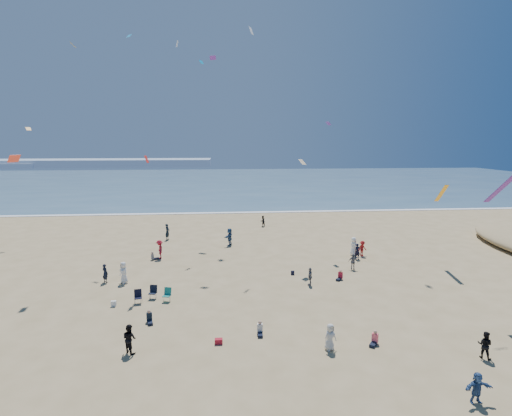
{
  "coord_description": "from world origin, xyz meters",
  "views": [
    {
      "loc": [
        -0.41,
        -18.96,
        11.61
      ],
      "look_at": [
        2.0,
        8.0,
        7.04
      ],
      "focal_mm": 28.0,
      "sensor_mm": 36.0,
      "label": 1
    }
  ],
  "objects": [
    {
      "name": "cooler",
      "position": [
        -0.65,
        2.61,
        0.15
      ],
      "size": [
        0.45,
        0.3,
        0.3
      ],
      "primitive_type": "cube",
      "color": "#A81827",
      "rests_on": "ground"
    },
    {
      "name": "ocean",
      "position": [
        0.0,
        95.0,
        0.03
      ],
      "size": [
        220.0,
        100.0,
        0.06
      ],
      "primitive_type": "cube",
      "color": "#476B84",
      "rests_on": "ground"
    },
    {
      "name": "ground",
      "position": [
        0.0,
        0.0,
        0.0
      ],
      "size": [
        220.0,
        220.0,
        0.0
      ],
      "primitive_type": "plane",
      "color": "tan",
      "rests_on": "ground"
    },
    {
      "name": "seated_group",
      "position": [
        1.5,
        8.73,
        0.42
      ],
      "size": [
        17.77,
        18.8,
        0.84
      ],
      "color": "silver",
      "rests_on": "ground"
    },
    {
      "name": "surf_line",
      "position": [
        0.0,
        45.0,
        0.04
      ],
      "size": [
        220.0,
        1.2,
        0.08
      ],
      "primitive_type": "cube",
      "color": "white",
      "rests_on": "ground"
    },
    {
      "name": "white_tote",
      "position": [
        -8.1,
        8.59,
        0.2
      ],
      "size": [
        0.35,
        0.2,
        0.4
      ],
      "primitive_type": "cube",
      "color": "white",
      "rests_on": "ground"
    },
    {
      "name": "standing_flyers",
      "position": [
        2.79,
        15.77,
        0.86
      ],
      "size": [
        24.84,
        38.73,
        1.93
      ],
      "color": "slate",
      "rests_on": "ground"
    },
    {
      "name": "black_backpack",
      "position": [
        -5.91,
        11.54,
        0.19
      ],
      "size": [
        0.3,
        0.22,
        0.38
      ],
      "primitive_type": "cube",
      "color": "black",
      "rests_on": "ground"
    },
    {
      "name": "headland_far",
      "position": [
        -60.0,
        170.0,
        1.6
      ],
      "size": [
        110.0,
        20.0,
        3.2
      ],
      "primitive_type": "cube",
      "color": "#7A8EA8",
      "rests_on": "ground"
    },
    {
      "name": "navy_bag",
      "position": [
        5.78,
        14.17,
        0.17
      ],
      "size": [
        0.28,
        0.18,
        0.34
      ],
      "primitive_type": "cube",
      "color": "black",
      "rests_on": "ground"
    },
    {
      "name": "chair_cluster",
      "position": [
        -5.49,
        9.25,
        0.5
      ],
      "size": [
        2.72,
        1.51,
        1.0
      ],
      "color": "black",
      "rests_on": "ground"
    },
    {
      "name": "kites_aloft",
      "position": [
        9.77,
        13.7,
        14.01
      ],
      "size": [
        43.06,
        37.11,
        27.81
      ],
      "color": "gold",
      "rests_on": "ground"
    }
  ]
}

